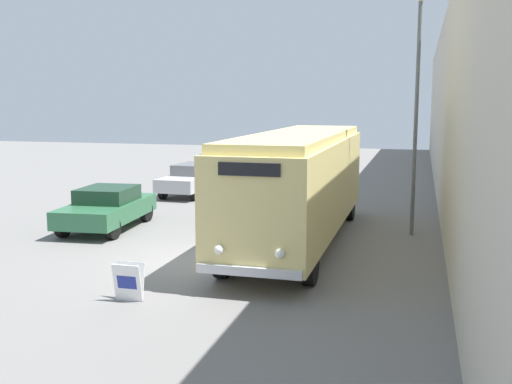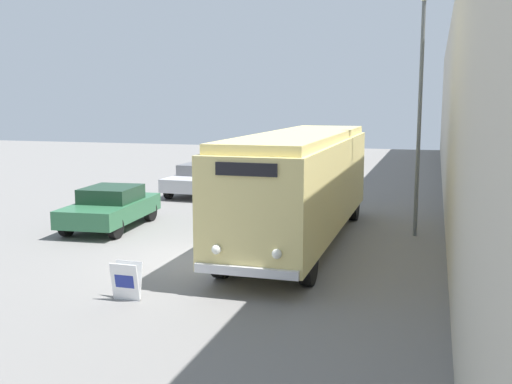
% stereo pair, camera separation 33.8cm
% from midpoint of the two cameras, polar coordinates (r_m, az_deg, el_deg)
% --- Properties ---
extents(ground_plane, '(80.00, 80.00, 0.00)m').
position_cam_midpoint_polar(ground_plane, '(16.23, -4.42, -6.55)').
color(ground_plane, slate).
extents(building_wall_right, '(0.30, 60.00, 7.75)m').
position_cam_midpoint_polar(building_wall_right, '(24.62, 18.57, 7.34)').
color(building_wall_right, beige).
rests_on(building_wall_right, ground_plane).
extents(vintage_bus, '(2.46, 10.98, 3.33)m').
position_cam_midpoint_polar(vintage_bus, '(17.84, 4.88, 1.03)').
color(vintage_bus, black).
rests_on(vintage_bus, ground_plane).
extents(sign_board, '(0.63, 0.32, 0.83)m').
position_cam_midpoint_polar(sign_board, '(13.26, -11.52, -8.39)').
color(sign_board, gray).
rests_on(sign_board, ground_plane).
extents(streetlamp, '(0.36, 0.36, 7.59)m').
position_cam_midpoint_polar(streetlamp, '(19.38, 15.92, 9.97)').
color(streetlamp, '#595E60').
rests_on(streetlamp, ground_plane).
extents(parked_car_near, '(2.29, 4.41, 1.40)m').
position_cam_midpoint_polar(parked_car_near, '(20.68, -13.21, -1.37)').
color(parked_car_near, black).
rests_on(parked_car_near, ground_plane).
extents(parked_car_mid, '(1.94, 4.82, 1.40)m').
position_cam_midpoint_polar(parked_car_mid, '(27.66, -5.00, 1.34)').
color(parked_car_mid, black).
rests_on(parked_car_mid, ground_plane).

